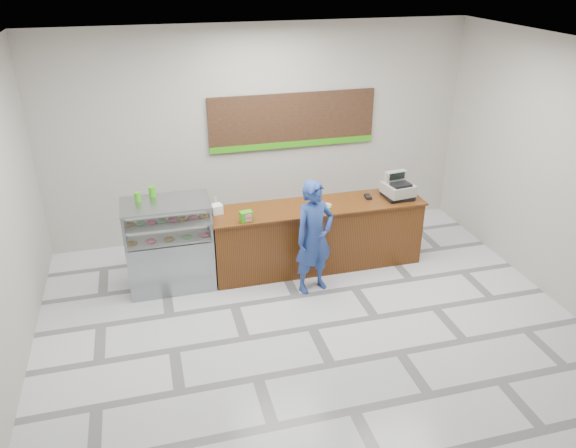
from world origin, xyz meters
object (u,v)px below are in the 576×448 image
object	(u,v)px
sales_counter	(317,236)
serving_tray	(317,208)
cash_register	(398,189)
customer	(314,237)
display_case	(169,244)

from	to	relation	value
sales_counter	serving_tray	size ratio (longest dim) A/B	7.47
cash_register	customer	size ratio (longest dim) A/B	0.29
cash_register	customer	bearing A→B (deg)	-166.28
display_case	serving_tray	bearing A→B (deg)	-2.56
serving_tray	customer	world-z (taller)	customer
sales_counter	serving_tray	distance (m)	0.54
display_case	serving_tray	xyz separation A→B (m)	(2.17, -0.10, 0.36)
display_case	customer	xyz separation A→B (m)	(1.97, -0.63, 0.16)
cash_register	serving_tray	world-z (taller)	cash_register
cash_register	customer	distance (m)	1.67
serving_tray	customer	distance (m)	0.60
sales_counter	cash_register	distance (m)	1.43
customer	sales_counter	bearing A→B (deg)	51.71
cash_register	customer	world-z (taller)	customer
sales_counter	serving_tray	bearing A→B (deg)	-117.56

